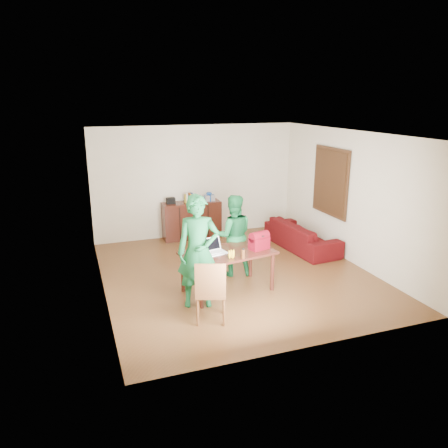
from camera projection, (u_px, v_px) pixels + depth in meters
name	position (u px, v px, depth m)	size (l,w,h in m)	color
room	(235.00, 208.00, 8.28)	(5.20, 5.70, 2.90)	#462411
table	(228.00, 257.00, 7.62)	(1.69, 1.13, 0.74)	black
chair	(211.00, 303.00, 6.68)	(0.57, 0.56, 1.01)	brown
person_near	(198.00, 252.00, 7.02)	(0.68, 0.45, 1.87)	#13592C
person_far	(233.00, 235.00, 8.34)	(0.77, 0.60, 1.58)	#166532
laptop	(216.00, 251.00, 7.51)	(0.39, 0.32, 0.25)	white
bananas	(231.00, 257.00, 7.28)	(0.15, 0.09, 0.06)	gold
bottle	(243.00, 254.00, 7.25)	(0.06, 0.06, 0.18)	#572A13
red_bag	(259.00, 242.00, 7.70)	(0.35, 0.20, 0.25)	maroon
sofa	(302.00, 236.00, 9.92)	(2.04, 0.80, 0.59)	#400817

